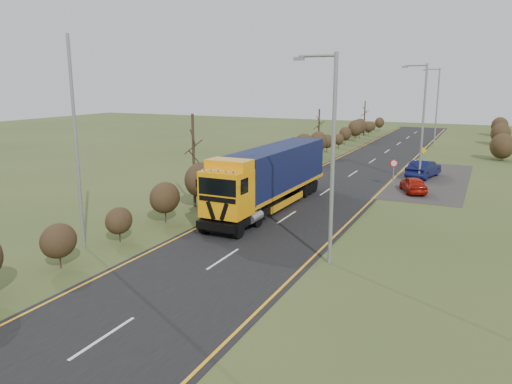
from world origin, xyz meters
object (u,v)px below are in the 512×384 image
at_px(streetlight_near, 330,151).
at_px(car_blue_sedan, 424,169).
at_px(car_red_hatchback, 413,185).
at_px(speed_sign, 394,168).
at_px(lorry, 270,174).

bearing_deg(streetlight_near, car_blue_sedan, 86.56).
xyz_separation_m(car_red_hatchback, speed_sign, (-1.72, 1.42, 0.90)).
xyz_separation_m(car_blue_sedan, speed_sign, (-1.68, -4.97, 0.74)).
height_order(streetlight_near, speed_sign, streetlight_near).
bearing_deg(car_blue_sedan, lorry, 75.72).
bearing_deg(car_red_hatchback, car_blue_sedan, -111.29).
height_order(car_red_hatchback, car_blue_sedan, car_blue_sedan).
height_order(lorry, speed_sign, lorry).
bearing_deg(car_red_hatchback, streetlight_near, 63.45).
height_order(car_red_hatchback, speed_sign, speed_sign).
bearing_deg(car_red_hatchback, speed_sign, -61.20).
distance_m(lorry, car_blue_sedan, 17.11).
height_order(car_red_hatchback, streetlight_near, streetlight_near).
relative_size(streetlight_near, speed_sign, 4.28).
bearing_deg(car_red_hatchback, lorry, 27.22).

